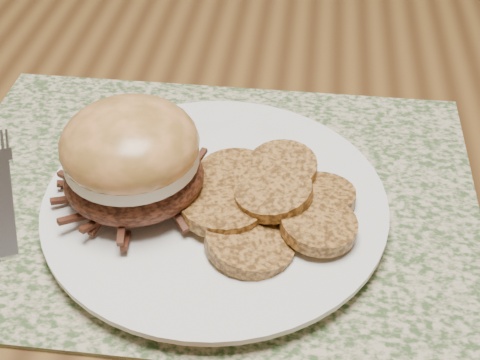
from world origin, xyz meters
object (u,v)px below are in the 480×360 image
(fork, at_px, (4,187))
(dinner_plate, at_px, (215,205))
(dining_table, at_px, (127,158))
(pork_sandwich, at_px, (132,158))

(fork, bearing_deg, dinner_plate, -27.38)
(dining_table, height_order, dinner_plate, dinner_plate)
(dining_table, bearing_deg, fork, -111.34)
(dining_table, relative_size, dinner_plate, 5.77)
(dinner_plate, height_order, fork, dinner_plate)
(dining_table, height_order, pork_sandwich, pork_sandwich)
(dining_table, distance_m, dinner_plate, 0.22)
(dining_table, relative_size, pork_sandwich, 11.33)
(dinner_plate, bearing_deg, pork_sandwich, -173.99)
(pork_sandwich, bearing_deg, dinner_plate, -8.54)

